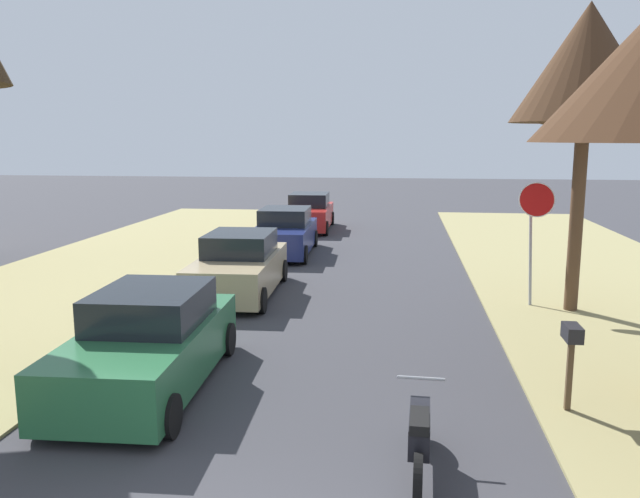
# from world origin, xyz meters

# --- Properties ---
(stop_sign_far) EXTENTS (0.81, 0.74, 2.90)m
(stop_sign_far) POSITION_xyz_m (4.70, 10.89, 2.14)
(stop_sign_far) COLOR #9EA0A5
(stop_sign_far) RESTS_ON grass_verge_right
(street_tree_right_mid_b) EXTENTS (3.19, 3.19, 6.78)m
(street_tree_right_mid_b) POSITION_xyz_m (5.54, 10.56, 5.51)
(street_tree_right_mid_b) COLOR brown
(street_tree_right_mid_b) RESTS_ON grass_verge_right
(parked_sedan_green) EXTENTS (2.07, 4.46, 1.57)m
(parked_sedan_green) POSITION_xyz_m (-2.32, 5.05, 0.72)
(parked_sedan_green) COLOR #28663D
(parked_sedan_green) RESTS_ON ground
(parked_sedan_tan) EXTENTS (2.07, 4.46, 1.57)m
(parked_sedan_tan) POSITION_xyz_m (-2.44, 11.20, 0.72)
(parked_sedan_tan) COLOR tan
(parked_sedan_tan) RESTS_ON ground
(parked_sedan_navy) EXTENTS (2.07, 4.46, 1.57)m
(parked_sedan_navy) POSITION_xyz_m (-2.33, 17.00, 0.72)
(parked_sedan_navy) COLOR navy
(parked_sedan_navy) RESTS_ON ground
(parked_sedan_red) EXTENTS (2.07, 4.46, 1.57)m
(parked_sedan_red) POSITION_xyz_m (-2.35, 23.03, 0.72)
(parked_sedan_red) COLOR red
(parked_sedan_red) RESTS_ON ground
(parked_motorcycle) EXTENTS (0.60, 2.05, 0.97)m
(parked_motorcycle) POSITION_xyz_m (1.88, 2.86, 0.48)
(parked_motorcycle) COLOR black
(parked_motorcycle) RESTS_ON ground
(curbside_mailbox) EXTENTS (0.22, 0.44, 1.27)m
(curbside_mailbox) POSITION_xyz_m (4.07, 4.86, 1.06)
(curbside_mailbox) COLOR brown
(curbside_mailbox) RESTS_ON grass_verge_right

